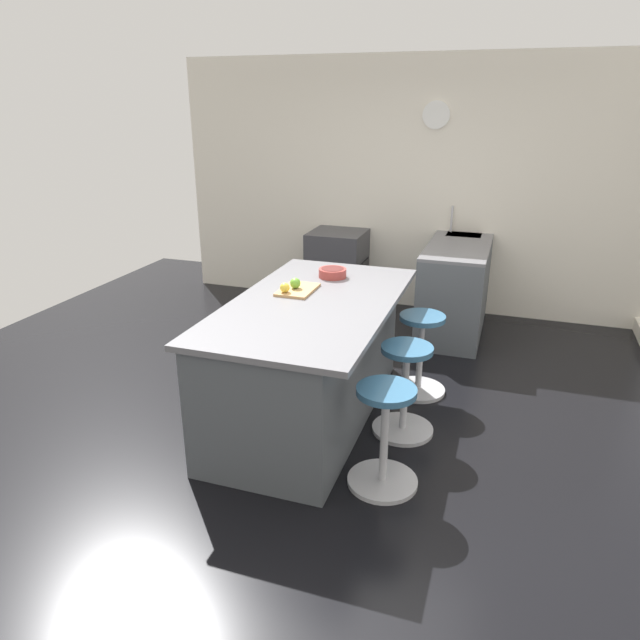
{
  "coord_description": "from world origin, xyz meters",
  "views": [
    {
      "loc": [
        3.52,
        1.21,
        2.24
      ],
      "look_at": [
        -0.11,
        -0.02,
        0.78
      ],
      "focal_mm": 32.42,
      "sensor_mm": 36.0,
      "label": 1
    }
  ],
  "objects_px": {
    "stool_by_window": "(420,356)",
    "apple_green": "(295,283)",
    "fruit_bowl": "(333,272)",
    "stool_near_camera": "(384,440)",
    "oven_range": "(337,270)",
    "cutting_board": "(298,290)",
    "stool_middle": "(405,392)",
    "apple_yellow": "(285,288)",
    "kitchen_island": "(307,359)"
  },
  "relations": [
    {
      "from": "stool_by_window",
      "to": "apple_green",
      "type": "xyz_separation_m",
      "value": [
        0.47,
        -0.88,
        0.67
      ]
    },
    {
      "from": "stool_by_window",
      "to": "stool_middle",
      "type": "relative_size",
      "value": 1.0
    },
    {
      "from": "apple_green",
      "to": "stool_by_window",
      "type": "bearing_deg",
      "value": 118.15
    },
    {
      "from": "cutting_board",
      "to": "apple_yellow",
      "type": "xyz_separation_m",
      "value": [
        0.12,
        -0.05,
        0.05
      ]
    },
    {
      "from": "kitchen_island",
      "to": "fruit_bowl",
      "type": "distance_m",
      "value": 0.78
    },
    {
      "from": "stool_by_window",
      "to": "fruit_bowl",
      "type": "distance_m",
      "value": 0.98
    },
    {
      "from": "cutting_board",
      "to": "apple_yellow",
      "type": "distance_m",
      "value": 0.14
    },
    {
      "from": "stool_middle",
      "to": "stool_near_camera",
      "type": "height_order",
      "value": "same"
    },
    {
      "from": "kitchen_island",
      "to": "fruit_bowl",
      "type": "bearing_deg",
      "value": -179.92
    },
    {
      "from": "cutting_board",
      "to": "fruit_bowl",
      "type": "height_order",
      "value": "fruit_bowl"
    },
    {
      "from": "oven_range",
      "to": "apple_yellow",
      "type": "distance_m",
      "value": 2.47
    },
    {
      "from": "kitchen_island",
      "to": "cutting_board",
      "type": "xyz_separation_m",
      "value": [
        -0.17,
        -0.14,
        0.47
      ]
    },
    {
      "from": "kitchen_island",
      "to": "stool_near_camera",
      "type": "distance_m",
      "value": 0.98
    },
    {
      "from": "stool_by_window",
      "to": "apple_yellow",
      "type": "bearing_deg",
      "value": -57.47
    },
    {
      "from": "cutting_board",
      "to": "apple_green",
      "type": "distance_m",
      "value": 0.05
    },
    {
      "from": "oven_range",
      "to": "fruit_bowl",
      "type": "height_order",
      "value": "fruit_bowl"
    },
    {
      "from": "stool_near_camera",
      "to": "fruit_bowl",
      "type": "height_order",
      "value": "fruit_bowl"
    },
    {
      "from": "oven_range",
      "to": "kitchen_island",
      "type": "distance_m",
      "value": 2.5
    },
    {
      "from": "stool_middle",
      "to": "apple_yellow",
      "type": "bearing_deg",
      "value": -93.6
    },
    {
      "from": "stool_by_window",
      "to": "apple_green",
      "type": "distance_m",
      "value": 1.2
    },
    {
      "from": "stool_by_window",
      "to": "apple_green",
      "type": "height_order",
      "value": "apple_green"
    },
    {
      "from": "stool_middle",
      "to": "oven_range",
      "type": "bearing_deg",
      "value": -152.87
    },
    {
      "from": "fruit_bowl",
      "to": "kitchen_island",
      "type": "bearing_deg",
      "value": 0.08
    },
    {
      "from": "stool_by_window",
      "to": "fruit_bowl",
      "type": "xyz_separation_m",
      "value": [
        0.05,
        -0.73,
        0.65
      ]
    },
    {
      "from": "oven_range",
      "to": "apple_green",
      "type": "xyz_separation_m",
      "value": [
        2.27,
        0.37,
        0.54
      ]
    },
    {
      "from": "cutting_board",
      "to": "apple_green",
      "type": "xyz_separation_m",
      "value": [
        0.0,
        -0.02,
        0.05
      ]
    },
    {
      "from": "oven_range",
      "to": "stool_by_window",
      "type": "bearing_deg",
      "value": 34.84
    },
    {
      "from": "stool_middle",
      "to": "fruit_bowl",
      "type": "relative_size",
      "value": 3.03
    },
    {
      "from": "stool_near_camera",
      "to": "apple_green",
      "type": "height_order",
      "value": "apple_green"
    },
    {
      "from": "kitchen_island",
      "to": "fruit_bowl",
      "type": "relative_size",
      "value": 9.27
    },
    {
      "from": "stool_by_window",
      "to": "cutting_board",
      "type": "xyz_separation_m",
      "value": [
        0.47,
        -0.87,
        0.62
      ]
    },
    {
      "from": "oven_range",
      "to": "fruit_bowl",
      "type": "bearing_deg",
      "value": 15.8
    },
    {
      "from": "stool_by_window",
      "to": "stool_middle",
      "type": "height_order",
      "value": "same"
    },
    {
      "from": "oven_range",
      "to": "fruit_bowl",
      "type": "distance_m",
      "value": 1.99
    },
    {
      "from": "oven_range",
      "to": "cutting_board",
      "type": "bearing_deg",
      "value": 9.66
    },
    {
      "from": "stool_middle",
      "to": "fruit_bowl",
      "type": "bearing_deg",
      "value": -129.35
    },
    {
      "from": "kitchen_island",
      "to": "stool_by_window",
      "type": "distance_m",
      "value": 0.98
    },
    {
      "from": "stool_middle",
      "to": "cutting_board",
      "type": "bearing_deg",
      "value": -101.42
    },
    {
      "from": "oven_range",
      "to": "stool_near_camera",
      "type": "xyz_separation_m",
      "value": [
        3.09,
        1.25,
        -0.12
      ]
    },
    {
      "from": "fruit_bowl",
      "to": "stool_near_camera",
      "type": "bearing_deg",
      "value": 30.42
    },
    {
      "from": "oven_range",
      "to": "fruit_bowl",
      "type": "xyz_separation_m",
      "value": [
        1.84,
        0.52,
        0.52
      ]
    },
    {
      "from": "cutting_board",
      "to": "stool_near_camera",
      "type": "bearing_deg",
      "value": 46.57
    },
    {
      "from": "oven_range",
      "to": "stool_middle",
      "type": "height_order",
      "value": "oven_range"
    },
    {
      "from": "cutting_board",
      "to": "fruit_bowl",
      "type": "relative_size",
      "value": 1.63
    },
    {
      "from": "kitchen_island",
      "to": "stool_middle",
      "type": "xyz_separation_m",
      "value": [
        -0.0,
        0.73,
        -0.15
      ]
    },
    {
      "from": "stool_by_window",
      "to": "apple_green",
      "type": "bearing_deg",
      "value": -61.85
    },
    {
      "from": "oven_range",
      "to": "stool_near_camera",
      "type": "bearing_deg",
      "value": 22.07
    },
    {
      "from": "oven_range",
      "to": "kitchen_island",
      "type": "xyz_separation_m",
      "value": [
        2.44,
        0.52,
        0.03
      ]
    },
    {
      "from": "stool_near_camera",
      "to": "apple_green",
      "type": "xyz_separation_m",
      "value": [
        -0.82,
        -0.88,
        0.67
      ]
    },
    {
      "from": "stool_near_camera",
      "to": "cutting_board",
      "type": "distance_m",
      "value": 1.34
    }
  ]
}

